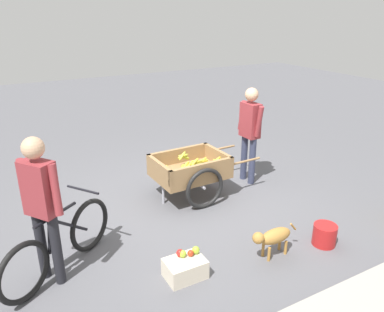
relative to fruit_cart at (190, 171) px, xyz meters
The scene contains 8 objects.
ground_plane 0.52m from the fruit_cart, 71.47° to the left, with size 24.00×24.00×0.00m, color #56565B.
fruit_cart is the anchor object (origin of this frame).
vendor_person 1.26m from the fruit_cart, behind, with size 0.22×0.60×1.62m.
bicycle 2.35m from the fruit_cart, 23.23° to the left, with size 1.39×1.01×0.85m.
cyclist_person 2.56m from the fruit_cart, 23.96° to the left, with size 0.36×0.53×1.66m.
dog 1.87m from the fruit_cart, 93.35° to the left, with size 0.67×0.19×0.40m.
plastic_bucket 2.18m from the fruit_cart, 113.26° to the left, with size 0.29×0.29×0.27m, color #B21E1E.
apple_crate 1.98m from the fruit_cart, 59.71° to the left, with size 0.44×0.32×0.31m.
Camera 1 is at (2.52, 4.53, 2.81)m, focal length 35.68 mm.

